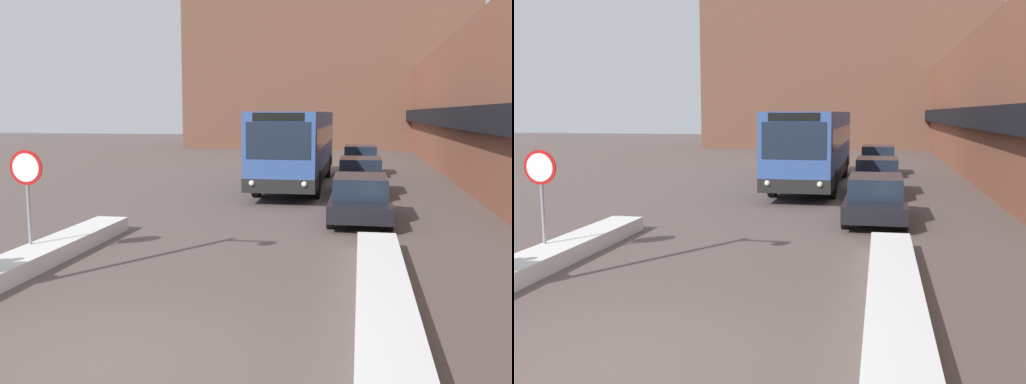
# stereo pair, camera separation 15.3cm
# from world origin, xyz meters

# --- Properties ---
(ground_plane) EXTENTS (160.00, 160.00, 0.00)m
(ground_plane) POSITION_xyz_m (0.00, 0.00, 0.00)
(ground_plane) COLOR brown
(building_row_right) EXTENTS (5.50, 60.00, 7.13)m
(building_row_right) POSITION_xyz_m (9.97, 24.00, 3.56)
(building_row_right) COLOR brown
(building_row_right) RESTS_ON ground_plane
(building_backdrop_far) EXTENTS (26.00, 8.00, 18.34)m
(building_backdrop_far) POSITION_xyz_m (0.00, 48.39, 9.17)
(building_backdrop_far) COLOR brown
(building_backdrop_far) RESTS_ON ground_plane
(snow_bank_right) EXTENTS (0.90, 12.10, 0.40)m
(snow_bank_right) POSITION_xyz_m (3.60, 1.17, 0.20)
(snow_bank_right) COLOR silver
(snow_bank_right) RESTS_ON ground_plane
(city_bus) EXTENTS (2.59, 12.09, 3.29)m
(city_bus) POSITION_xyz_m (0.40, 18.84, 1.79)
(city_bus) COLOR #335193
(city_bus) RESTS_ON ground_plane
(parked_car_front) EXTENTS (1.82, 4.34, 1.36)m
(parked_car_front) POSITION_xyz_m (3.20, 10.84, 0.70)
(parked_car_front) COLOR black
(parked_car_front) RESTS_ON ground_plane
(parked_car_middle) EXTENTS (1.86, 4.21, 1.47)m
(parked_car_middle) POSITION_xyz_m (3.20, 16.57, 0.73)
(parked_car_middle) COLOR maroon
(parked_car_middle) RESTS_ON ground_plane
(parked_car_back) EXTENTS (1.92, 4.35, 1.53)m
(parked_car_back) POSITION_xyz_m (3.20, 24.30, 0.76)
(parked_car_back) COLOR silver
(parked_car_back) RESTS_ON ground_plane
(stop_sign) EXTENTS (0.76, 0.08, 2.44)m
(stop_sign) POSITION_xyz_m (-3.95, 4.73, 1.78)
(stop_sign) COLOR gray
(stop_sign) RESTS_ON ground_plane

